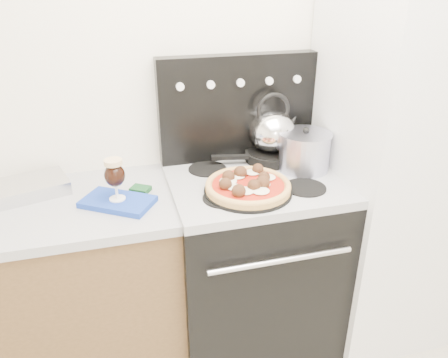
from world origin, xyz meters
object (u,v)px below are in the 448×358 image
object	(u,v)px
skillet	(271,156)
stock_pot	(304,152)
fridge	(394,158)
oven_mitt	(118,202)
stove_body	(251,265)
tea_kettle	(272,128)
beer_glass	(115,179)
pizza	(248,184)
pizza_pan	(248,191)
base_cabinet	(13,304)

from	to	relation	value
skillet	stock_pot	xyz separation A→B (m)	(0.11, -0.14, 0.06)
fridge	oven_mitt	xyz separation A→B (m)	(-1.30, -0.02, -0.04)
stove_body	fridge	world-z (taller)	fridge
tea_kettle	stock_pot	xyz separation A→B (m)	(0.11, -0.14, -0.08)
stove_body	stock_pot	world-z (taller)	stock_pot
beer_glass	pizza	bearing A→B (deg)	-7.84
skillet	tea_kettle	size ratio (longest dim) A/B	1.05
stove_body	oven_mitt	xyz separation A→B (m)	(-0.60, -0.05, 0.47)
stove_body	pizza	size ratio (longest dim) A/B	2.46
oven_mitt	pizza_pan	world-z (taller)	pizza_pan
fridge	beer_glass	size ratio (longest dim) A/B	10.64
skillet	tea_kettle	bearing A→B (deg)	0.00
beer_glass	tea_kettle	xyz separation A→B (m)	(0.75, 0.23, 0.07)
stove_body	skillet	bearing A→B (deg)	50.38
stock_pot	skillet	bearing A→B (deg)	127.56
stock_pot	stove_body	bearing A→B (deg)	-171.47
oven_mitt	beer_glass	distance (m)	0.10
base_cabinet	oven_mitt	bearing A→B (deg)	-8.32
stove_body	pizza_pan	world-z (taller)	pizza_pan
stove_body	fridge	size ratio (longest dim) A/B	0.46
fridge	pizza	distance (m)	0.78
stove_body	beer_glass	xyz separation A→B (m)	(-0.60, -0.05, 0.57)
base_cabinet	stove_body	distance (m)	1.11
fridge	tea_kettle	world-z (taller)	fridge
beer_glass	tea_kettle	world-z (taller)	tea_kettle
base_cabinet	pizza	bearing A→B (deg)	-8.07
oven_mitt	pizza_pan	xyz separation A→B (m)	(0.53, -0.07, 0.01)
stove_body	skillet	xyz separation A→B (m)	(0.15, 0.18, 0.50)
oven_mitt	pizza_pan	distance (m)	0.54
fridge	skillet	size ratio (longest dim) A/B	7.43
fridge	pizza	world-z (taller)	fridge
pizza_pan	skillet	xyz separation A→B (m)	(0.22, 0.30, 0.02)
pizza	skillet	distance (m)	0.37
fridge	oven_mitt	bearing A→B (deg)	-178.97
oven_mitt	pizza	world-z (taller)	pizza
base_cabinet	tea_kettle	xyz separation A→B (m)	(1.25, 0.15, 0.66)
beer_glass	tea_kettle	distance (m)	0.79
pizza_pan	pizza	distance (m)	0.03
oven_mitt	skillet	size ratio (longest dim) A/B	1.11
tea_kettle	skillet	bearing A→B (deg)	0.00
tea_kettle	stock_pot	bearing A→B (deg)	-68.88
oven_mitt	skillet	world-z (taller)	skillet
base_cabinet	pizza	size ratio (longest dim) A/B	4.06
fridge	beer_glass	distance (m)	1.31
base_cabinet	fridge	bearing A→B (deg)	-1.59
base_cabinet	stock_pot	size ratio (longest dim) A/B	6.24
fridge	pizza_pan	distance (m)	0.78
stove_body	pizza_pan	distance (m)	0.51
pizza	oven_mitt	bearing A→B (deg)	172.16
oven_mitt	tea_kettle	size ratio (longest dim) A/B	1.17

